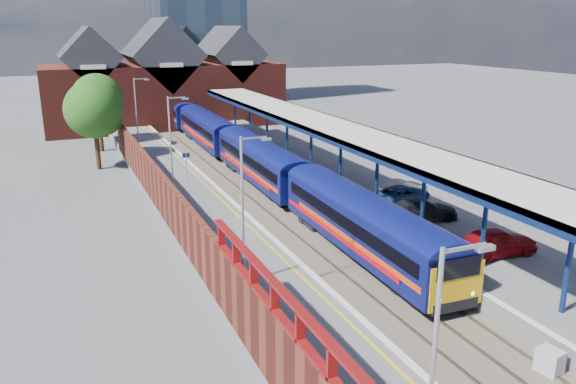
% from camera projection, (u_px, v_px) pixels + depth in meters
% --- Properties ---
extents(ground, '(240.00, 240.00, 0.00)m').
position_uv_depth(ground, '(227.00, 173.00, 50.51)').
color(ground, '#5B5B5E').
rests_on(ground, ground).
extents(ballast_bed, '(6.00, 76.00, 0.06)m').
position_uv_depth(ballast_bed, '(267.00, 203.00, 41.67)').
color(ballast_bed, '#473D33').
rests_on(ballast_bed, ground).
extents(rails, '(4.51, 76.00, 0.14)m').
position_uv_depth(rails, '(267.00, 202.00, 41.65)').
color(rails, slate).
rests_on(rails, ground).
extents(left_platform, '(5.00, 76.00, 1.00)m').
position_uv_depth(left_platform, '(194.00, 206.00, 39.48)').
color(left_platform, '#565659').
rests_on(left_platform, ground).
extents(right_platform, '(6.00, 76.00, 1.00)m').
position_uv_depth(right_platform, '(339.00, 189.00, 43.79)').
color(right_platform, '#565659').
rests_on(right_platform, ground).
extents(coping_left, '(0.30, 76.00, 0.05)m').
position_uv_depth(coping_left, '(226.00, 195.00, 40.21)').
color(coping_left, silver).
rests_on(coping_left, left_platform).
extents(coping_right, '(0.30, 76.00, 0.05)m').
position_uv_depth(coping_right, '(306.00, 186.00, 42.57)').
color(coping_right, silver).
rests_on(coping_right, right_platform).
extents(yellow_line, '(0.14, 76.00, 0.01)m').
position_uv_depth(yellow_line, '(218.00, 197.00, 39.99)').
color(yellow_line, yellow).
rests_on(yellow_line, left_platform).
extents(train, '(3.13, 65.95, 3.45)m').
position_uv_depth(train, '(231.00, 142.00, 53.45)').
color(train, '#0C1256').
rests_on(train, ground).
extents(canopy, '(4.50, 52.00, 4.48)m').
position_uv_depth(canopy, '(323.00, 125.00, 43.97)').
color(canopy, '#0D2050').
rests_on(canopy, right_platform).
extents(lamp_post_a, '(1.48, 0.18, 7.00)m').
position_uv_depth(lamp_post_a, '(438.00, 366.00, 13.16)').
color(lamp_post_a, '#A5A8AA').
rests_on(lamp_post_a, left_platform).
extents(lamp_post_b, '(1.48, 0.18, 7.00)m').
position_uv_depth(lamp_post_b, '(245.00, 202.00, 25.52)').
color(lamp_post_b, '#A5A8AA').
rests_on(lamp_post_b, left_platform).
extents(lamp_post_c, '(1.48, 0.18, 7.00)m').
position_uv_depth(lamp_post_c, '(172.00, 139.00, 39.65)').
color(lamp_post_c, '#A5A8AA').
rests_on(lamp_post_c, left_platform).
extents(lamp_post_d, '(1.48, 0.18, 7.00)m').
position_uv_depth(lamp_post_d, '(138.00, 110.00, 53.78)').
color(lamp_post_d, '#A5A8AA').
rests_on(lamp_post_d, left_platform).
extents(platform_sign, '(0.55, 0.08, 2.50)m').
position_uv_depth(platform_sign, '(186.00, 163.00, 42.58)').
color(platform_sign, '#A5A8AA').
rests_on(platform_sign, left_platform).
extents(brick_wall, '(0.35, 50.00, 3.86)m').
position_uv_depth(brick_wall, '(175.00, 211.00, 32.25)').
color(brick_wall, maroon).
rests_on(brick_wall, left_platform).
extents(station_building, '(30.00, 12.12, 13.78)m').
position_uv_depth(station_building, '(163.00, 84.00, 73.69)').
color(station_building, maroon).
rests_on(station_building, ground).
extents(tree_near, '(5.20, 5.20, 8.10)m').
position_uv_depth(tree_near, '(96.00, 111.00, 50.33)').
color(tree_near, '#382314').
rests_on(tree_near, ground).
extents(tree_far, '(5.20, 5.20, 8.10)m').
position_uv_depth(tree_far, '(99.00, 100.00, 57.77)').
color(tree_far, '#382314').
rests_on(tree_far, ground).
extents(parked_car_red, '(4.55, 2.15, 1.50)m').
position_uv_depth(parked_car_red, '(496.00, 242.00, 29.58)').
color(parked_car_red, maroon).
rests_on(parked_car_red, right_platform).
extents(parked_car_silver, '(3.85, 1.82, 1.22)m').
position_uv_depth(parked_car_silver, '(403.00, 188.00, 39.87)').
color(parked_car_silver, '#B6B7BC').
rests_on(parked_car_silver, right_platform).
extents(parked_car_dark, '(4.91, 2.65, 1.35)m').
position_uv_depth(parked_car_dark, '(422.00, 210.00, 35.00)').
color(parked_car_dark, black).
rests_on(parked_car_dark, right_platform).
extents(parked_car_blue, '(4.62, 2.85, 1.20)m').
position_uv_depth(parked_car_blue, '(402.00, 194.00, 38.56)').
color(parked_car_blue, navy).
rests_on(parked_car_blue, right_platform).
extents(relay_cabinet, '(0.85, 1.01, 1.00)m').
position_uv_depth(relay_cabinet, '(549.00, 362.00, 21.17)').
color(relay_cabinet, '#ABADB0').
rests_on(relay_cabinet, ground).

